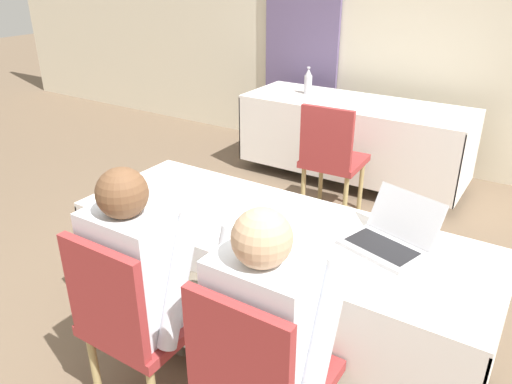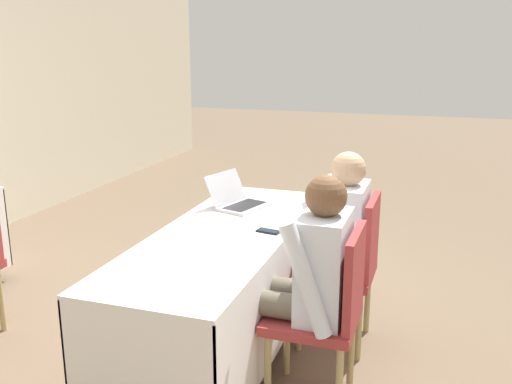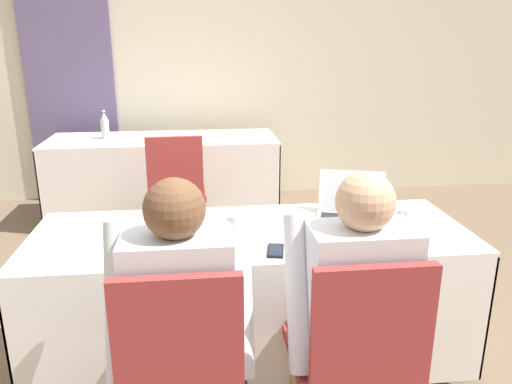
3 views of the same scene
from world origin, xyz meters
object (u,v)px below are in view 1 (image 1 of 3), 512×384
at_px(water_bottle, 308,82).
at_px(chair_near_right, 257,378).
at_px(person_white_shirt, 273,327).
at_px(person_checkered_shirt, 147,274).
at_px(chair_far_spare, 331,156).
at_px(laptop, 389,238).
at_px(chair_near_left, 133,318).
at_px(cell_phone, 265,252).

xyz_separation_m(water_bottle, chair_near_right, (1.36, -3.01, -0.34)).
relative_size(chair_near_right, person_white_shirt, 0.78).
height_order(chair_near_right, person_checkered_shirt, person_checkered_shirt).
relative_size(chair_far_spare, person_white_shirt, 0.78).
height_order(laptop, person_checkered_shirt, person_checkered_shirt).
xyz_separation_m(laptop, chair_near_right, (-0.19, -0.76, -0.26)).
xyz_separation_m(laptop, chair_far_spare, (-0.92, 1.43, -0.26)).
distance_m(laptop, chair_near_right, 0.83).
height_order(chair_near_left, chair_near_right, same).
xyz_separation_m(chair_near_left, chair_near_right, (0.62, 0.00, 0.00)).
bearing_deg(person_checkered_shirt, chair_far_spare, -87.15).
distance_m(water_bottle, chair_near_right, 3.32).
xyz_separation_m(cell_phone, water_bottle, (-1.13, 2.59, 0.11)).
distance_m(chair_near_left, chair_near_right, 0.62).
bearing_deg(cell_phone, chair_near_left, -122.04).
distance_m(laptop, person_checkered_shirt, 1.05).
distance_m(laptop, water_bottle, 2.73).
bearing_deg(water_bottle, laptop, -55.39).
distance_m(cell_phone, person_checkered_shirt, 0.51).
relative_size(laptop, water_bottle, 1.64).
bearing_deg(cell_phone, person_white_shirt, -43.79).
height_order(water_bottle, person_white_shirt, person_white_shirt).
bearing_deg(chair_near_left, chair_far_spare, -87.28).
bearing_deg(chair_far_spare, chair_near_left, 90.34).
distance_m(water_bottle, chair_far_spare, 1.09).
bearing_deg(chair_near_right, cell_phone, -61.30).
height_order(chair_far_spare, person_checkered_shirt, person_checkered_shirt).
bearing_deg(chair_near_left, laptop, -136.84).
bearing_deg(water_bottle, chair_near_left, -76.19).
distance_m(laptop, chair_far_spare, 1.72).
distance_m(chair_far_spare, person_white_shirt, 2.21).
bearing_deg(chair_near_right, water_bottle, -65.70).
bearing_deg(laptop, chair_near_right, -87.48).
relative_size(water_bottle, person_checkered_shirt, 0.21).
height_order(laptop, chair_near_right, laptop).
bearing_deg(cell_phone, person_checkered_shirt, -130.07).
relative_size(chair_near_left, person_white_shirt, 0.78).
bearing_deg(chair_near_left, water_bottle, -76.19).
xyz_separation_m(chair_far_spare, person_white_shirt, (0.72, -2.08, 0.16)).
relative_size(chair_near_left, chair_far_spare, 1.00).
bearing_deg(laptop, chair_near_left, -120.13).
bearing_deg(water_bottle, chair_far_spare, -52.24).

